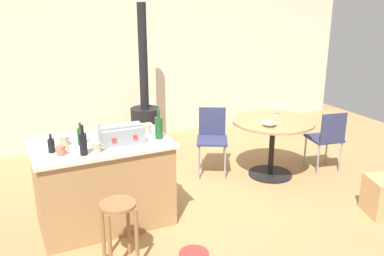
# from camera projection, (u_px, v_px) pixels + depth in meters

# --- Properties ---
(ground_plane) EXTENTS (8.80, 8.80, 0.00)m
(ground_plane) POSITION_uv_depth(u_px,v_px,m) (210.00, 198.00, 5.01)
(ground_plane) COLOR #A37A4C
(back_wall) EXTENTS (8.00, 0.10, 2.70)m
(back_wall) POSITION_uv_depth(u_px,v_px,m) (137.00, 57.00, 6.78)
(back_wall) COLOR beige
(back_wall) RESTS_ON ground_plane
(kitchen_island) EXTENTS (1.38, 0.85, 0.90)m
(kitchen_island) POSITION_uv_depth(u_px,v_px,m) (103.00, 182.00, 4.37)
(kitchen_island) COLOR #A37A4C
(kitchen_island) RESTS_ON ground_plane
(wooden_stool) EXTENTS (0.32, 0.32, 0.61)m
(wooden_stool) POSITION_uv_depth(u_px,v_px,m) (119.00, 220.00, 3.65)
(wooden_stool) COLOR olive
(wooden_stool) RESTS_ON ground_plane
(dining_table) EXTENTS (1.05, 1.05, 0.77)m
(dining_table) POSITION_uv_depth(u_px,v_px,m) (273.00, 133.00, 5.47)
(dining_table) COLOR black
(dining_table) RESTS_ON ground_plane
(folding_chair_near) EXTENTS (0.47, 0.47, 0.85)m
(folding_chair_near) POSITION_uv_depth(u_px,v_px,m) (327.00, 136.00, 5.63)
(folding_chair_near) COLOR navy
(folding_chair_near) RESTS_ON ground_plane
(folding_chair_far) EXTENTS (0.54, 0.54, 0.88)m
(folding_chair_far) POSITION_uv_depth(u_px,v_px,m) (212.00, 136.00, 5.59)
(folding_chair_far) COLOR navy
(folding_chair_far) RESTS_ON ground_plane
(wood_stove) EXTENTS (0.44, 0.45, 2.21)m
(wood_stove) POSITION_uv_depth(u_px,v_px,m) (145.00, 117.00, 6.42)
(wood_stove) COLOR black
(wood_stove) RESTS_ON ground_plane
(toolbox) EXTENTS (0.43, 0.22, 0.19)m
(toolbox) POSITION_uv_depth(u_px,v_px,m) (121.00, 135.00, 4.17)
(toolbox) COLOR gray
(toolbox) RESTS_ON kitchen_island
(bottle_0) EXTENTS (0.07, 0.07, 0.23)m
(bottle_0) POSITION_uv_depth(u_px,v_px,m) (81.00, 136.00, 4.14)
(bottle_0) COLOR #194C23
(bottle_0) RESTS_ON kitchen_island
(bottle_1) EXTENTS (0.06, 0.06, 0.18)m
(bottle_1) POSITION_uv_depth(u_px,v_px,m) (51.00, 145.00, 3.94)
(bottle_1) COLOR black
(bottle_1) RESTS_ON kitchen_island
(bottle_2) EXTENTS (0.08, 0.08, 0.31)m
(bottle_2) POSITION_uv_depth(u_px,v_px,m) (159.00, 127.00, 4.30)
(bottle_2) COLOR #194C23
(bottle_2) RESTS_ON kitchen_island
(bottle_3) EXTENTS (0.07, 0.07, 0.29)m
(bottle_3) POSITION_uv_depth(u_px,v_px,m) (83.00, 143.00, 3.86)
(bottle_3) COLOR black
(bottle_3) RESTS_ON kitchen_island
(cup_0) EXTENTS (0.12, 0.09, 0.10)m
(cup_0) POSITION_uv_depth(u_px,v_px,m) (64.00, 141.00, 4.11)
(cup_0) COLOR tan
(cup_0) RESTS_ON kitchen_island
(cup_1) EXTENTS (0.12, 0.08, 0.11)m
(cup_1) POSITION_uv_depth(u_px,v_px,m) (102.00, 131.00, 4.40)
(cup_1) COLOR #383838
(cup_1) RESTS_ON kitchen_island
(cup_2) EXTENTS (0.11, 0.07, 0.10)m
(cup_2) POSITION_uv_depth(u_px,v_px,m) (97.00, 148.00, 3.94)
(cup_2) COLOR tan
(cup_2) RESTS_ON kitchen_island
(cup_3) EXTENTS (0.11, 0.08, 0.10)m
(cup_3) POSITION_uv_depth(u_px,v_px,m) (147.00, 129.00, 4.47)
(cup_3) COLOR tan
(cup_3) RESTS_ON kitchen_island
(cup_4) EXTENTS (0.12, 0.08, 0.09)m
(cup_4) POSITION_uv_depth(u_px,v_px,m) (61.00, 150.00, 3.88)
(cup_4) COLOR #DB6651
(cup_4) RESTS_ON kitchen_island
(wine_glass) EXTENTS (0.07, 0.07, 0.14)m
(wine_glass) POSITION_uv_depth(u_px,v_px,m) (277.00, 108.00, 5.61)
(wine_glass) COLOR silver
(wine_glass) RESTS_ON dining_table
(serving_bowl) EXTENTS (0.18, 0.18, 0.07)m
(serving_bowl) POSITION_uv_depth(u_px,v_px,m) (269.00, 123.00, 5.18)
(serving_bowl) COLOR tan
(serving_bowl) RESTS_ON dining_table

